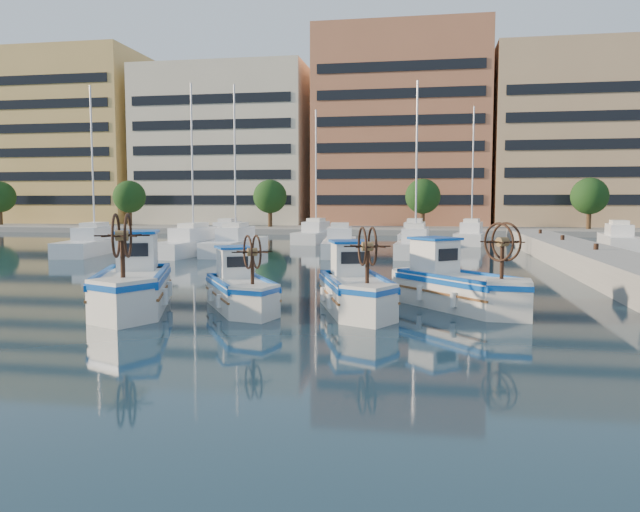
{
  "coord_description": "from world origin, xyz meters",
  "views": [
    {
      "loc": [
        4.77,
        -18.95,
        3.59
      ],
      "look_at": [
        0.64,
        4.61,
        1.5
      ],
      "focal_mm": 35.0,
      "sensor_mm": 36.0,
      "label": 1
    }
  ],
  "objects_px": {
    "fishing_boat_c": "(355,287)",
    "fishing_boat_b": "(240,288)",
    "fishing_boat_d": "(456,284)",
    "fishing_boat_a": "(133,282)"
  },
  "relations": [
    {
      "from": "fishing_boat_c",
      "to": "fishing_boat_b",
      "type": "bearing_deg",
      "value": 167.45
    },
    {
      "from": "fishing_boat_c",
      "to": "fishing_boat_d",
      "type": "height_order",
      "value": "fishing_boat_d"
    },
    {
      "from": "fishing_boat_a",
      "to": "fishing_boat_c",
      "type": "relative_size",
      "value": 1.14
    },
    {
      "from": "fishing_boat_b",
      "to": "fishing_boat_d",
      "type": "bearing_deg",
      "value": -18.55
    },
    {
      "from": "fishing_boat_a",
      "to": "fishing_boat_b",
      "type": "xyz_separation_m",
      "value": [
        3.52,
        0.63,
        -0.19
      ]
    },
    {
      "from": "fishing_boat_b",
      "to": "fishing_boat_c",
      "type": "distance_m",
      "value": 3.86
    },
    {
      "from": "fishing_boat_a",
      "to": "fishing_boat_d",
      "type": "xyz_separation_m",
      "value": [
        10.67,
        2.05,
        -0.08
      ]
    },
    {
      "from": "fishing_boat_b",
      "to": "fishing_boat_c",
      "type": "xyz_separation_m",
      "value": [
        3.84,
        0.32,
        0.08
      ]
    },
    {
      "from": "fishing_boat_c",
      "to": "fishing_boat_a",
      "type": "bearing_deg",
      "value": 170.05
    },
    {
      "from": "fishing_boat_a",
      "to": "fishing_boat_c",
      "type": "bearing_deg",
      "value": -11.86
    }
  ]
}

